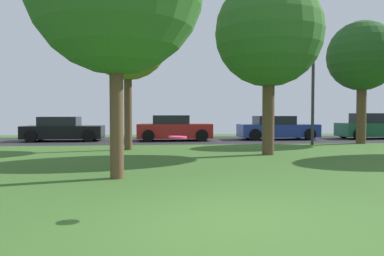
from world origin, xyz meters
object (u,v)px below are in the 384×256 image
at_px(frisbee_disc, 178,137).
at_px(parked_car_red, 174,129).
at_px(parked_car_green, 374,127).
at_px(street_lamp_post, 313,97).
at_px(oak_tree_right, 128,38).
at_px(oak_tree_center, 269,33).
at_px(parked_car_black, 63,130).
at_px(birch_tree_lone, 362,57).
at_px(parked_car_blue, 277,129).

height_order(frisbee_disc, parked_car_red, parked_car_red).
bearing_deg(parked_car_green, street_lamp_post, -144.59).
distance_m(oak_tree_right, oak_tree_center, 5.62).
bearing_deg(oak_tree_center, parked_car_black, 138.90).
bearing_deg(oak_tree_center, birch_tree_lone, 36.56).
distance_m(parked_car_black, street_lamp_post, 12.95).
bearing_deg(oak_tree_right, street_lamp_post, 11.41).
distance_m(oak_tree_right, parked_car_green, 15.48).
relative_size(frisbee_disc, parked_car_blue, 0.07).
distance_m(birch_tree_lone, frisbee_disc, 15.90).
bearing_deg(frisbee_disc, parked_car_green, 51.04).
relative_size(oak_tree_right, parked_car_red, 1.56).
distance_m(frisbee_disc, parked_car_blue, 16.82).
bearing_deg(parked_car_blue, birch_tree_lone, -46.50).
height_order(oak_tree_right, parked_car_black, oak_tree_right).
distance_m(birch_tree_lone, parked_car_green, 5.66).
xyz_separation_m(oak_tree_center, birch_tree_lone, (6.07, 4.50, -0.07)).
height_order(oak_tree_right, parked_car_green, oak_tree_right).
height_order(frisbee_disc, parked_car_green, parked_car_green).
xyz_separation_m(frisbee_disc, parked_car_black, (-5.16, 15.37, -0.51)).
bearing_deg(frisbee_disc, birch_tree_lone, 51.01).
distance_m(oak_tree_center, street_lamp_post, 5.69).
bearing_deg(parked_car_black, oak_tree_center, -41.10).
height_order(birch_tree_lone, parked_car_black, birch_tree_lone).
relative_size(frisbee_disc, street_lamp_post, 0.06).
bearing_deg(parked_car_blue, oak_tree_center, -110.48).
relative_size(oak_tree_center, parked_car_green, 1.50).
bearing_deg(street_lamp_post, oak_tree_right, -168.59).
bearing_deg(frisbee_disc, parked_car_black, 108.56).
distance_m(oak_tree_center, frisbee_disc, 9.06).
relative_size(oak_tree_right, street_lamp_post, 1.39).
bearing_deg(parked_car_black, birch_tree_lone, -12.27).
xyz_separation_m(parked_car_black, parked_car_blue, (11.82, 0.06, 0.02)).
relative_size(frisbee_disc, parked_car_black, 0.07).
xyz_separation_m(oak_tree_center, parked_car_blue, (2.92, 7.82, -3.69)).
xyz_separation_m(parked_car_red, parked_car_green, (11.81, 0.44, 0.04)).
relative_size(birch_tree_lone, parked_car_red, 1.49).
height_order(oak_tree_right, frisbee_disc, oak_tree_right).
height_order(birch_tree_lone, parked_car_red, birch_tree_lone).
relative_size(parked_car_black, parked_car_blue, 0.94).
height_order(birch_tree_lone, street_lamp_post, birch_tree_lone).
distance_m(oak_tree_right, birch_tree_lone, 11.38).
bearing_deg(parked_car_black, frisbee_disc, -71.44).
distance_m(parked_car_black, parked_car_blue, 11.82).
relative_size(parked_car_green, street_lamp_post, 0.93).
distance_m(parked_car_blue, parked_car_green, 5.91).
bearing_deg(parked_car_black, parked_car_red, -2.69).
xyz_separation_m(oak_tree_center, parked_car_red, (-2.98, 7.48, -3.67)).
bearing_deg(parked_car_red, oak_tree_center, -68.29).
xyz_separation_m(parked_car_black, street_lamp_post, (12.30, -3.70, 1.64)).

